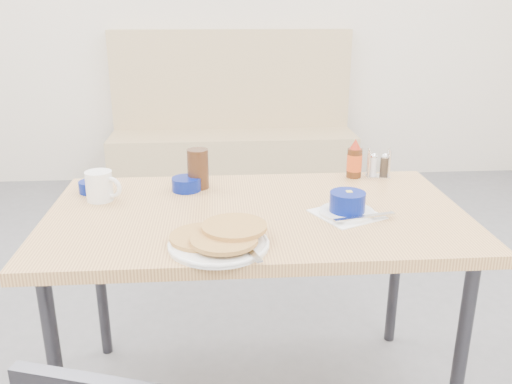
{
  "coord_description": "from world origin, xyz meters",
  "views": [
    {
      "loc": [
        -0.13,
        -1.45,
        1.43
      ],
      "look_at": [
        0.0,
        0.27,
        0.82
      ],
      "focal_mm": 38.0,
      "sensor_mm": 36.0,
      "label": 1
    }
  ],
  "objects": [
    {
      "name": "creamer_bowl",
      "position": [
        -0.59,
        0.48,
        0.78
      ],
      "size": [
        0.09,
        0.09,
        0.04
      ],
      "rotation": [
        0.0,
        0.0,
        -0.39
      ],
      "color": "navy",
      "rests_on": "dining_table"
    },
    {
      "name": "condiment_caddy",
      "position": [
        0.52,
        0.59,
        0.8
      ],
      "size": [
        0.1,
        0.07,
        0.11
      ],
      "rotation": [
        0.0,
        0.0,
        -0.15
      ],
      "color": "silver",
      "rests_on": "dining_table"
    },
    {
      "name": "pancake_plate",
      "position": [
        -0.13,
        -0.02,
        0.78
      ],
      "size": [
        0.29,
        0.29,
        0.05
      ],
      "rotation": [
        0.0,
        0.0,
        0.0
      ],
      "color": "white",
      "rests_on": "dining_table"
    },
    {
      "name": "syrup_bottle",
      "position": [
        0.42,
        0.59,
        0.83
      ],
      "size": [
        0.06,
        0.06,
        0.16
      ],
      "rotation": [
        0.0,
        0.0,
        -0.05
      ],
      "color": "#47230F",
      "rests_on": "dining_table"
    },
    {
      "name": "amber_tumbler",
      "position": [
        -0.2,
        0.5,
        0.83
      ],
      "size": [
        0.08,
        0.08,
        0.15
      ],
      "primitive_type": "cylinder",
      "rotation": [
        0.0,
        0.0,
        0.04
      ],
      "color": "#3A2112",
      "rests_on": "dining_table"
    },
    {
      "name": "dining_table",
      "position": [
        0.0,
        0.25,
        0.7
      ],
      "size": [
        1.4,
        0.8,
        0.76
      ],
      "color": "tan",
      "rests_on": "ground"
    },
    {
      "name": "butter_bowl",
      "position": [
        -0.24,
        0.48,
        0.78
      ],
      "size": [
        0.11,
        0.11,
        0.05
      ],
      "rotation": [
        0.0,
        0.0,
        0.23
      ],
      "color": "navy",
      "rests_on": "dining_table"
    },
    {
      "name": "coffee_mug",
      "position": [
        -0.54,
        0.39,
        0.81
      ],
      "size": [
        0.13,
        0.09,
        0.11
      ],
      "rotation": [
        0.0,
        0.0,
        -0.42
      ],
      "color": "white",
      "rests_on": "dining_table"
    },
    {
      "name": "grits_setting",
      "position": [
        0.3,
        0.19,
        0.79
      ],
      "size": [
        0.28,
        0.26,
        0.08
      ],
      "rotation": [
        0.0,
        0.0,
        0.45
      ],
      "color": "white",
      "rests_on": "dining_table"
    },
    {
      "name": "wall_back",
      "position": [
        0.0,
        2.97,
        1.4
      ],
      "size": [
        5.0,
        0.06,
        2.8
      ],
      "primitive_type": "cube",
      "color": "beige",
      "rests_on": "ground"
    },
    {
      "name": "booth_bench",
      "position": [
        0.0,
        2.78,
        0.35
      ],
      "size": [
        1.9,
        0.56,
        1.22
      ],
      "color": "tan",
      "rests_on": "ground"
    }
  ]
}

